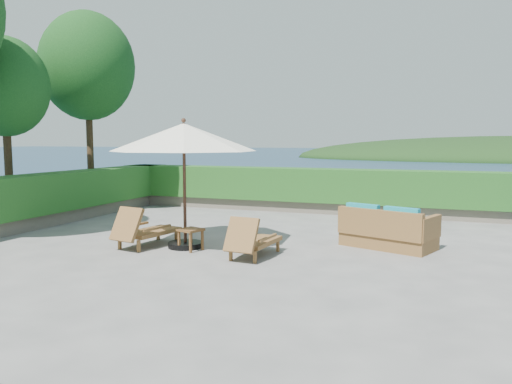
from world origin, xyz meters
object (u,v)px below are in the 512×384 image
at_px(side_table, 191,233).
at_px(wicker_loveseat, 387,231).
at_px(lounge_right, 252,240).
at_px(patio_umbrella, 184,139).
at_px(lounge_left, 144,230).

xyz_separation_m(side_table, wicker_loveseat, (3.67, 1.65, -0.02)).
relative_size(lounge_right, side_table, 2.76).
bearing_deg(lounge_right, patio_umbrella, 173.14).
bearing_deg(wicker_loveseat, lounge_right, -122.57).
height_order(lounge_left, wicker_loveseat, wicker_loveseat).
distance_m(patio_umbrella, wicker_loveseat, 4.58).
bearing_deg(side_table, lounge_left, -177.36).
height_order(patio_umbrella, lounge_left, patio_umbrella).
relative_size(lounge_left, wicker_loveseat, 0.78).
distance_m(lounge_left, wicker_loveseat, 5.03).
bearing_deg(side_table, lounge_right, -5.04).
xyz_separation_m(lounge_left, wicker_loveseat, (4.74, 1.70, -0.01)).
distance_m(side_table, wicker_loveseat, 4.03).
distance_m(patio_umbrella, lounge_right, 2.52).
relative_size(patio_umbrella, side_table, 6.96).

